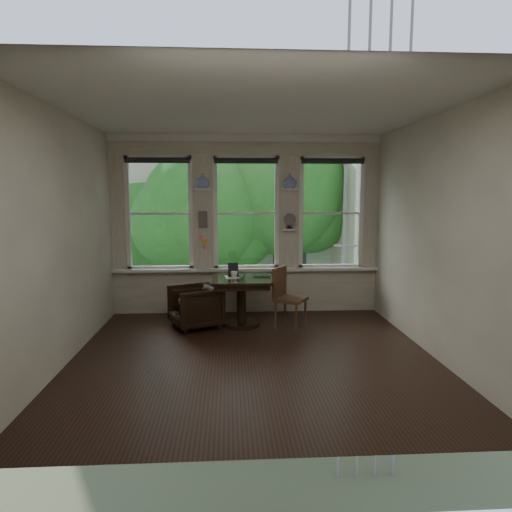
{
  "coord_description": "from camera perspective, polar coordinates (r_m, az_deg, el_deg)",
  "views": [
    {
      "loc": [
        -0.3,
        -5.5,
        2.02
      ],
      "look_at": [
        0.09,
        0.9,
        1.15
      ],
      "focal_mm": 32.0,
      "sensor_mm": 36.0,
      "label": 1
    }
  ],
  "objects": [
    {
      "name": "wall_right",
      "position": [
        6.08,
        21.37,
        2.3
      ],
      "size": [
        0.0,
        4.5,
        4.5
      ],
      "primitive_type": "plane",
      "rotation": [
        1.57,
        0.0,
        -1.57
      ],
      "color": "beige",
      "rests_on": "ground"
    },
    {
      "name": "table",
      "position": [
        7.06,
        -1.83,
        -5.74
      ],
      "size": [
        0.9,
        0.9,
        0.75
      ],
      "primitive_type": null,
      "color": "black",
      "rests_on": "ground"
    },
    {
      "name": "ceiling",
      "position": [
        5.59,
        -0.35,
        17.83
      ],
      "size": [
        4.5,
        4.5,
        0.0
      ],
      "primitive_type": "plane",
      "rotation": [
        3.14,
        0.0,
        0.0
      ],
      "color": "silver",
      "rests_on": "ground"
    },
    {
      "name": "desk_fan",
      "position": [
        7.71,
        4.2,
        4.06
      ],
      "size": [
        0.2,
        0.2,
        0.24
      ],
      "primitive_type": null,
      "color": "#59544F",
      "rests_on": "ground"
    },
    {
      "name": "window_center",
      "position": [
        7.76,
        -1.25,
        5.36
      ],
      "size": [
        1.1,
        0.12,
        1.9
      ],
      "primitive_type": null,
      "color": "white",
      "rests_on": "ground"
    },
    {
      "name": "tablet",
      "position": [
        7.06,
        -2.87,
        -1.74
      ],
      "size": [
        0.16,
        0.08,
        0.22
      ],
      "primitive_type": "cube",
      "rotation": [
        -0.26,
        0.0,
        0.04
      ],
      "color": "black",
      "rests_on": "table"
    },
    {
      "name": "cushion_red",
      "position": [
        7.01,
        -7.64,
        -5.27
      ],
      "size": [
        0.45,
        0.45,
        0.06
      ],
      "primitive_type": "cube",
      "color": "maroon",
      "rests_on": "armchair_left"
    },
    {
      "name": "mug",
      "position": [
        6.95,
        -2.75,
        -2.37
      ],
      "size": [
        0.13,
        0.13,
        0.1
      ],
      "primitive_type": "imported",
      "rotation": [
        0.0,
        0.0,
        0.21
      ],
      "color": "white",
      "rests_on": "table"
    },
    {
      "name": "ground",
      "position": [
        5.86,
        -0.32,
        -12.42
      ],
      "size": [
        4.5,
        4.5,
        0.0
      ],
      "primitive_type": "plane",
      "color": "black",
      "rests_on": "ground"
    },
    {
      "name": "vase_left",
      "position": [
        7.66,
        -6.73,
        9.31
      ],
      "size": [
        0.24,
        0.24,
        0.25
      ],
      "primitive_type": "imported",
      "color": "white",
      "rests_on": "shelf_left"
    },
    {
      "name": "wall_front",
      "position": [
        3.3,
        1.79,
        -1.31
      ],
      "size": [
        4.5,
        0.0,
        4.5
      ],
      "primitive_type": "plane",
      "rotation": [
        -1.57,
        0.0,
        0.0
      ],
      "color": "beige",
      "rests_on": "ground"
    },
    {
      "name": "vase_right",
      "position": [
        7.72,
        4.23,
        9.33
      ],
      "size": [
        0.24,
        0.24,
        0.25
      ],
      "primitive_type": "imported",
      "color": "white",
      "rests_on": "shelf_right"
    },
    {
      "name": "shelf_left",
      "position": [
        7.66,
        -6.71,
        8.27
      ],
      "size": [
        0.26,
        0.16,
        0.03
      ],
      "primitive_type": "cube",
      "color": "white",
      "rests_on": "ground"
    },
    {
      "name": "shelf_right",
      "position": [
        7.71,
        4.22,
        8.3
      ],
      "size": [
        0.26,
        0.16,
        0.03
      ],
      "primitive_type": "cube",
      "color": "white",
      "rests_on": "ground"
    },
    {
      "name": "window_left",
      "position": [
        7.84,
        -11.94,
        5.22
      ],
      "size": [
        1.1,
        0.12,
        1.9
      ],
      "primitive_type": null,
      "color": "white",
      "rests_on": "ground"
    },
    {
      "name": "drinking_glass",
      "position": [
        6.88,
        -1.81,
        -2.54
      ],
      "size": [
        0.14,
        0.14,
        0.09
      ],
      "primitive_type": "imported",
      "rotation": [
        0.0,
        0.0,
        -0.26
      ],
      "color": "white",
      "rests_on": "table"
    },
    {
      "name": "laptop",
      "position": [
        7.04,
        0.93,
        -2.56
      ],
      "size": [
        0.36,
        0.27,
        0.03
      ],
      "primitive_type": "imported",
      "rotation": [
        0.0,
        0.0,
        -0.21
      ],
      "color": "black",
      "rests_on": "table"
    },
    {
      "name": "wall_left",
      "position": [
        5.85,
        -22.92,
        2.03
      ],
      "size": [
        0.0,
        4.5,
        4.5
      ],
      "primitive_type": "plane",
      "rotation": [
        1.57,
        0.0,
        1.57
      ],
      "color": "beige",
      "rests_on": "ground"
    },
    {
      "name": "side_chair_right",
      "position": [
        6.92,
        4.35,
        -5.33
      ],
      "size": [
        0.58,
        0.58,
        0.92
      ],
      "primitive_type": null,
      "rotation": [
        0.0,
        0.0,
        1.01
      ],
      "color": "#422F17",
      "rests_on": "ground"
    },
    {
      "name": "armchair_left",
      "position": [
        7.04,
        -7.62,
        -6.3
      ],
      "size": [
        0.92,
        0.91,
        0.64
      ],
      "primitive_type": "imported",
      "rotation": [
        0.0,
        0.0,
        -1.16
      ],
      "color": "black",
      "rests_on": "ground"
    },
    {
      "name": "papers",
      "position": [
        7.05,
        -2.95,
        -2.64
      ],
      "size": [
        0.26,
        0.33,
        0.0
      ],
      "primitive_type": "cube",
      "rotation": [
        0.0,
        0.0,
        0.13
      ],
      "color": "silver",
      "rests_on": "table"
    },
    {
      "name": "sticky_notes",
      "position": [
        7.73,
        -6.6,
        1.96
      ],
      "size": [
        0.16,
        0.01,
        0.24
      ],
      "primitive_type": null,
      "color": "pink",
      "rests_on": "ground"
    },
    {
      "name": "window_right",
      "position": [
        7.95,
        9.31,
        5.32
      ],
      "size": [
        1.1,
        0.12,
        1.9
      ],
      "primitive_type": null,
      "color": "white",
      "rests_on": "ground"
    },
    {
      "name": "intercom",
      "position": [
        7.7,
        -6.64,
        4.55
      ],
      "size": [
        0.14,
        0.06,
        0.28
      ],
      "primitive_type": "cube",
      "color": "#59544F",
      "rests_on": "ground"
    },
    {
      "name": "wall_back",
      "position": [
        7.77,
        -1.24,
        3.89
      ],
      "size": [
        4.5,
        0.0,
        4.5
      ],
      "primitive_type": "plane",
      "rotation": [
        1.57,
        0.0,
        0.0
      ],
      "color": "beige",
      "rests_on": "ground"
    }
  ]
}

